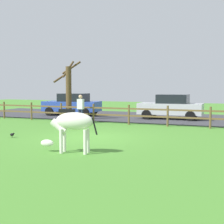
{
  "coord_description": "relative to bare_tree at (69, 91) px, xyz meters",
  "views": [
    {
      "loc": [
        6.3,
        -12.2,
        2.15
      ],
      "look_at": [
        0.68,
        0.92,
        1.02
      ],
      "focal_mm": 53.14,
      "sensor_mm": 36.0,
      "label": 1
    }
  ],
  "objects": [
    {
      "name": "paddock_fence",
      "position": [
        4.1,
        -0.43,
        -1.2
      ],
      "size": [
        22.01,
        0.11,
        1.1
      ],
      "color": "brown",
      "rests_on": "ground_plane"
    },
    {
      "name": "ground_plane",
      "position": [
        4.15,
        -5.43,
        -1.84
      ],
      "size": [
        60.0,
        60.0,
        0.0
      ],
      "primitive_type": "plane",
      "color": "#47842D"
    },
    {
      "name": "crow_on_grass",
      "position": [
        1.25,
        -6.71,
        -1.71
      ],
      "size": [
        0.21,
        0.1,
        0.2
      ],
      "color": "black",
      "rests_on": "ground_plane"
    },
    {
      "name": "parking_asphalt",
      "position": [
        4.15,
        3.87,
        -1.81
      ],
      "size": [
        28.0,
        7.4,
        0.05
      ],
      "primitive_type": "cube",
      "color": "#38383D",
      "rests_on": "ground_plane"
    },
    {
      "name": "bare_tree",
      "position": [
        0.0,
        0.0,
        0.0
      ],
      "size": [
        1.33,
        1.27,
        3.69
      ],
      "color": "#513A23",
      "rests_on": "ground_plane"
    },
    {
      "name": "parked_car_blue",
      "position": [
        -1.48,
        2.99,
        -0.99
      ],
      "size": [
        4.16,
        2.22,
        1.56
      ],
      "color": "#2D4CAD",
      "rests_on": "parking_asphalt"
    },
    {
      "name": "parked_car_silver",
      "position": [
        5.64,
        3.14,
        -0.99
      ],
      "size": [
        4.08,
        2.03,
        1.56
      ],
      "color": "#B7BABF",
      "rests_on": "parking_asphalt"
    },
    {
      "name": "zebra",
      "position": [
        5.15,
        -8.49,
        -0.91
      ],
      "size": [
        1.93,
        0.68,
        1.41
      ],
      "color": "white",
      "rests_on": "ground_plane"
    },
    {
      "name": "visitor_near_fence",
      "position": [
        1.36,
        -0.97,
        -0.93
      ],
      "size": [
        0.37,
        0.23,
        1.64
      ],
      "color": "#232847",
      "rests_on": "ground_plane"
    }
  ]
}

